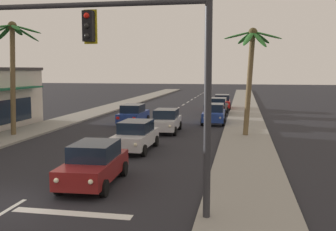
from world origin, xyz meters
TOP-DOWN VIEW (x-y plane):
  - ground_plane at (0.00, 0.00)m, footprint 220.00×220.00m
  - sidewalk_right at (7.80, 20.00)m, footprint 3.20×110.00m
  - sidewalk_left at (-7.80, 20.00)m, footprint 3.20×110.00m
  - lane_markings at (0.46, 19.99)m, footprint 4.28×88.76m
  - traffic_signal_mast at (3.02, -0.45)m, footprint 11.03×0.40m
  - sedan_lead_at_stop_bar at (1.73, 2.59)m, footprint 2.10×4.51m
  - sedan_third_in_queue at (1.60, 9.33)m, footprint 1.98×4.47m
  - sedan_fifth_in_queue at (2.05, 16.07)m, footprint 2.05×4.49m
  - sedan_oncoming_far at (-1.43, 19.59)m, footprint 1.95×4.45m
  - sedan_parked_nearest_kerb at (5.06, 28.25)m, footprint 2.01×4.48m
  - sedan_parked_mid_kerb at (5.16, 21.36)m, footprint 2.00×4.47m
  - sedan_parked_far_kerb at (5.25, 33.55)m, footprint 2.08×4.50m
  - palm_left_second at (-7.67, 12.25)m, footprint 3.67×3.83m
  - palm_right_second at (8.03, 15.09)m, footprint 3.85×3.37m

SIDE VIEW (x-z plane):
  - ground_plane at x=0.00m, z-range 0.00..0.00m
  - lane_markings at x=0.46m, z-range 0.00..0.01m
  - sidewalk_right at x=7.80m, z-range 0.00..0.14m
  - sidewalk_left at x=-7.80m, z-range 0.00..0.14m
  - sedan_lead_at_stop_bar at x=1.73m, z-range 0.01..1.69m
  - sedan_third_in_queue at x=1.60m, z-range 0.01..1.69m
  - sedan_fifth_in_queue at x=2.05m, z-range 0.01..1.69m
  - sedan_oncoming_far at x=-1.43m, z-range 0.01..1.69m
  - sedan_parked_nearest_kerb at x=5.06m, z-range 0.01..1.69m
  - sedan_parked_mid_kerb at x=5.16m, z-range 0.01..1.69m
  - sedan_parked_far_kerb at x=5.25m, z-range 0.01..1.69m
  - palm_right_second at x=8.03m, z-range 1.49..8.81m
  - traffic_signal_mast at x=3.02m, z-range 1.64..8.74m
  - palm_left_second at x=-7.67m, z-range 1.72..9.48m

